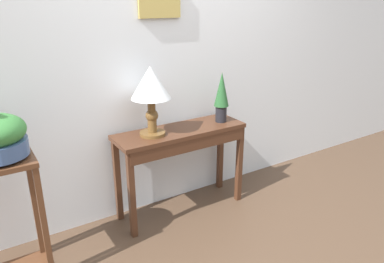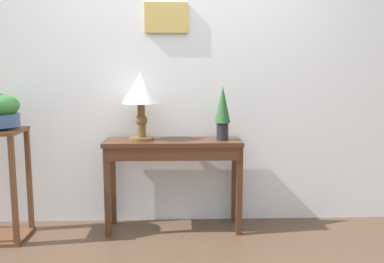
{
  "view_description": "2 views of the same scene",
  "coord_description": "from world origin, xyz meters",
  "px_view_note": "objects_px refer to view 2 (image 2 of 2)",
  "views": [
    {
      "loc": [
        -1.4,
        -1.27,
        1.74
      ],
      "look_at": [
        0.17,
        1.21,
        0.66
      ],
      "focal_mm": 34.15,
      "sensor_mm": 36.0,
      "label": 1
    },
    {
      "loc": [
        0.04,
        -2.14,
        1.28
      ],
      "look_at": [
        0.15,
        1.13,
        0.81
      ],
      "focal_mm": 38.93,
      "sensor_mm": 36.0,
      "label": 2
    }
  ],
  "objects_px": {
    "potted_plant_on_console": "(223,110)",
    "pedestal_stand_left": "(1,185)",
    "table_lamp": "(141,93)",
    "console_table": "(174,156)"
  },
  "relations": [
    {
      "from": "potted_plant_on_console",
      "to": "table_lamp",
      "type": "bearing_deg",
      "value": 178.38
    },
    {
      "from": "potted_plant_on_console",
      "to": "pedestal_stand_left",
      "type": "xyz_separation_m",
      "value": [
        -1.7,
        -0.13,
        -0.55
      ]
    },
    {
      "from": "table_lamp",
      "to": "pedestal_stand_left",
      "type": "distance_m",
      "value": 1.27
    },
    {
      "from": "console_table",
      "to": "potted_plant_on_console",
      "type": "height_order",
      "value": "potted_plant_on_console"
    },
    {
      "from": "potted_plant_on_console",
      "to": "pedestal_stand_left",
      "type": "bearing_deg",
      "value": -175.5
    },
    {
      "from": "potted_plant_on_console",
      "to": "pedestal_stand_left",
      "type": "relative_size",
      "value": 0.5
    },
    {
      "from": "console_table",
      "to": "pedestal_stand_left",
      "type": "xyz_separation_m",
      "value": [
        -1.31,
        -0.13,
        -0.19
      ]
    },
    {
      "from": "console_table",
      "to": "table_lamp",
      "type": "height_order",
      "value": "table_lamp"
    },
    {
      "from": "potted_plant_on_console",
      "to": "pedestal_stand_left",
      "type": "distance_m",
      "value": 1.79
    },
    {
      "from": "pedestal_stand_left",
      "to": "table_lamp",
      "type": "bearing_deg",
      "value": 8.15
    }
  ]
}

